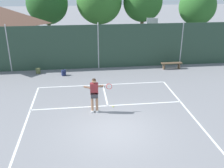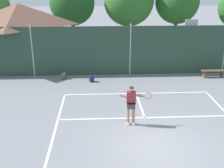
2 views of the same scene
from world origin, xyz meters
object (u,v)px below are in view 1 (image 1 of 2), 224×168
(tennis_player, at_px, (95,92))
(backpack_navy, at_px, (64,73))
(basketball_hoop, at_px, (151,34))
(tennis_ball, at_px, (113,107))
(backpack_olive, at_px, (38,71))
(courtside_bench, at_px, (171,64))

(tennis_player, distance_m, backpack_navy, 6.10)
(basketball_hoop, height_order, tennis_ball, basketball_hoop)
(tennis_ball, distance_m, backpack_olive, 7.61)
(tennis_player, xyz_separation_m, courtside_bench, (6.23, 6.22, -0.75))
(tennis_player, relative_size, backpack_olive, 4.01)
(backpack_olive, height_order, backpack_navy, same)
(basketball_hoop, height_order, backpack_navy, basketball_hoop)
(basketball_hoop, height_order, courtside_bench, basketball_hoop)
(tennis_player, xyz_separation_m, backpack_olive, (-3.74, 6.37, -0.92))
(tennis_player, xyz_separation_m, backpack_navy, (-1.87, 5.73, -0.92))
(basketball_hoop, height_order, tennis_player, basketball_hoop)
(tennis_ball, xyz_separation_m, backpack_olive, (-4.74, 5.95, 0.16))
(backpack_navy, bearing_deg, tennis_ball, -61.62)
(backpack_navy, bearing_deg, courtside_bench, 3.46)
(backpack_navy, relative_size, courtside_bench, 0.29)
(backpack_olive, bearing_deg, backpack_navy, -18.77)
(courtside_bench, bearing_deg, tennis_ball, -132.04)
(basketball_hoop, bearing_deg, courtside_bench, -63.14)
(courtside_bench, bearing_deg, backpack_olive, 179.16)
(backpack_navy, height_order, courtside_bench, courtside_bench)
(backpack_olive, bearing_deg, basketball_hoop, 12.83)
(tennis_ball, bearing_deg, basketball_hoop, 62.59)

